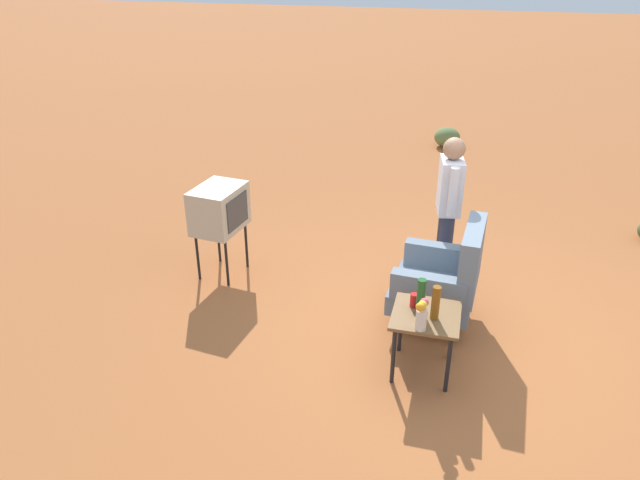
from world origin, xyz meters
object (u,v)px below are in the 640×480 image
(armchair, at_px, (445,278))
(tv_on_stand, at_px, (219,209))
(person_standing, at_px, (448,204))
(bottle_tall_amber, at_px, (436,303))
(soda_can_red, at_px, (414,300))
(side_table, at_px, (425,322))
(bottle_wine_green, at_px, (421,297))
(flower_vase, at_px, (422,314))

(armchair, bearing_deg, tv_on_stand, -98.49)
(person_standing, relative_size, bottle_tall_amber, 5.47)
(bottle_tall_amber, height_order, soda_can_red, bottle_tall_amber)
(tv_on_stand, bearing_deg, side_table, 64.02)
(bottle_wine_green, xyz_separation_m, flower_vase, (0.23, 0.03, -0.01))
(flower_vase, bearing_deg, soda_can_red, -163.92)
(bottle_tall_amber, relative_size, soda_can_red, 2.46)
(person_standing, bearing_deg, bottle_wine_green, -3.83)
(armchair, xyz_separation_m, flower_vase, (1.00, -0.13, 0.23))
(person_standing, height_order, flower_vase, person_standing)
(armchair, relative_size, bottle_tall_amber, 3.53)
(armchair, distance_m, flower_vase, 1.03)
(bottle_tall_amber, height_order, flower_vase, bottle_tall_amber)
(side_table, distance_m, flower_vase, 0.33)
(bottle_tall_amber, xyz_separation_m, soda_can_red, (-0.13, -0.18, -0.09))
(bottle_wine_green, bearing_deg, soda_can_red, -145.06)
(person_standing, xyz_separation_m, soda_can_red, (1.43, -0.16, -0.30))
(side_table, xyz_separation_m, bottle_tall_amber, (0.05, 0.07, 0.23))
(side_table, distance_m, person_standing, 1.58)
(bottle_tall_amber, bearing_deg, side_table, -125.32)
(armchair, distance_m, bottle_wine_green, 0.82)
(side_table, xyz_separation_m, tv_on_stand, (-1.13, -2.32, 0.28))
(armchair, relative_size, person_standing, 0.65)
(bottle_wine_green, bearing_deg, bottle_tall_amber, 68.78)
(soda_can_red, bearing_deg, armchair, 162.24)
(side_table, height_order, flower_vase, flower_vase)
(bottle_wine_green, bearing_deg, tv_on_stand, -116.54)
(tv_on_stand, xyz_separation_m, bottle_wine_green, (1.13, 2.27, -0.04))
(armchair, distance_m, person_standing, 0.87)
(tv_on_stand, bearing_deg, soda_can_red, 64.64)
(bottle_wine_green, height_order, soda_can_red, bottle_wine_green)
(side_table, bearing_deg, armchair, 172.45)
(armchair, height_order, flower_vase, armchair)
(armchair, relative_size, tv_on_stand, 1.03)
(side_table, xyz_separation_m, flower_vase, (0.23, -0.03, 0.23))
(armchair, xyz_separation_m, soda_can_red, (0.68, -0.22, 0.14))
(tv_on_stand, bearing_deg, bottle_tall_amber, 63.73)
(bottle_wine_green, relative_size, soda_can_red, 2.62)
(soda_can_red, bearing_deg, flower_vase, 16.08)
(bottle_wine_green, bearing_deg, side_table, 89.55)
(tv_on_stand, xyz_separation_m, bottle_tall_amber, (1.18, 2.39, -0.05))
(person_standing, bearing_deg, soda_can_red, -6.44)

